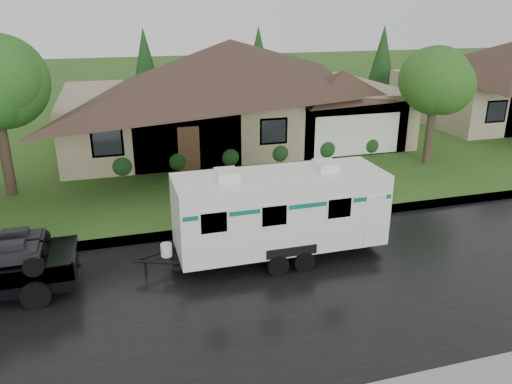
% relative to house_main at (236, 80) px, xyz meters
% --- Properties ---
extents(ground, '(140.00, 140.00, 0.00)m').
position_rel_house_main_xyz_m(ground, '(-2.29, -13.84, -3.59)').
color(ground, '#31561A').
rests_on(ground, ground).
extents(road, '(140.00, 8.00, 0.01)m').
position_rel_house_main_xyz_m(road, '(-2.29, -15.84, -3.59)').
color(road, black).
rests_on(road, ground).
extents(curb, '(140.00, 0.50, 0.15)m').
position_rel_house_main_xyz_m(curb, '(-2.29, -11.59, -3.52)').
color(curb, gray).
rests_on(curb, ground).
extents(lawn, '(140.00, 26.00, 0.15)m').
position_rel_house_main_xyz_m(lawn, '(-2.29, 1.16, -3.52)').
color(lawn, '#31561A').
rests_on(lawn, ground).
extents(house_main, '(19.44, 10.80, 6.90)m').
position_rel_house_main_xyz_m(house_main, '(0.00, 0.00, 0.00)').
color(house_main, gray).
rests_on(house_main, lawn).
extents(tree_right_green, '(3.37, 3.37, 5.58)m').
position_rel_house_main_xyz_m(tree_right_green, '(7.91, -6.84, 0.43)').
color(tree_right_green, '#382B1E').
rests_on(tree_right_green, lawn).
extents(shrub_row, '(13.60, 1.00, 1.00)m').
position_rel_house_main_xyz_m(shrub_row, '(-0.29, -4.54, -2.94)').
color(shrub_row, '#143814').
rests_on(shrub_row, lawn).
extents(travel_trailer, '(6.70, 2.35, 3.01)m').
position_rel_house_main_xyz_m(travel_trailer, '(-2.19, -13.94, -2.00)').
color(travel_trailer, white).
rests_on(travel_trailer, ground).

